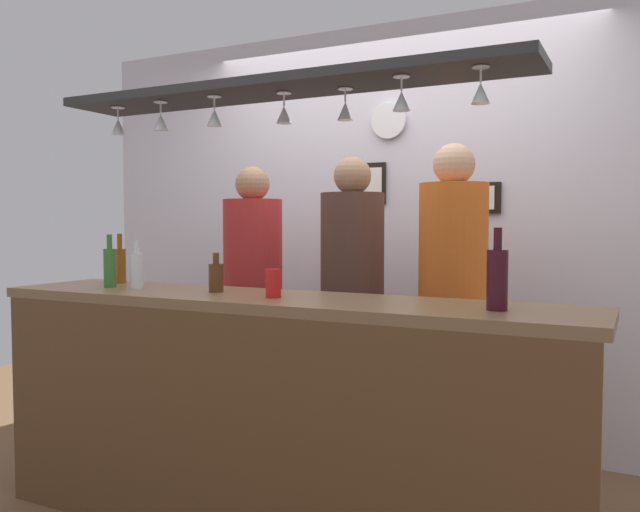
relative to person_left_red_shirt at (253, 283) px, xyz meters
The scene contains 23 objects.
ground_plane 1.24m from the person_left_red_shirt, 34.72° to the right, with size 8.00×8.00×0.00m, color brown.
back_wall 0.95m from the person_left_red_shirt, 49.55° to the left, with size 4.40×0.06×2.60m, color silver.
bar_counter 1.13m from the person_left_red_shirt, 57.20° to the right, with size 2.70×0.55×1.05m.
overhead_glass_rack 1.31m from the person_left_red_shirt, 50.24° to the right, with size 2.20×0.36×0.04m, color black.
hanging_wineglass_far_left 1.15m from the person_left_red_shirt, 111.21° to the right, with size 0.07×0.07×0.13m.
hanging_wineglass_left 1.12m from the person_left_red_shirt, 90.67° to the right, with size 0.07×0.07×0.13m.
hanging_wineglass_center_left 1.16m from the person_left_red_shirt, 69.07° to the right, with size 0.07×0.07×0.13m.
hanging_wineglass_center 1.23m from the person_left_red_shirt, 48.75° to the right, with size 0.07×0.07×0.13m.
hanging_wineglass_center_right 1.37m from the person_left_red_shirt, 36.58° to the right, with size 0.07×0.07×0.13m.
hanging_wineglass_right 1.62m from the person_left_red_shirt, 33.16° to the right, with size 0.07×0.07×0.13m.
hanging_wineglass_far_right 1.86m from the person_left_red_shirt, 27.82° to the right, with size 0.07×0.07×0.13m.
person_left_red_shirt is the anchor object (origin of this frame).
person_middle_brown_shirt 0.63m from the person_left_red_shirt, ahead, with size 0.34×0.34×1.71m.
person_right_orange_shirt 1.17m from the person_left_red_shirt, ahead, with size 0.34×0.34×1.75m.
bottle_wine_dark_red 1.74m from the person_left_red_shirt, 26.88° to the right, with size 0.08×0.08×0.30m.
bottle_beer_amber_tall 0.76m from the person_left_red_shirt, 124.93° to the right, with size 0.06×0.06×0.26m.
bottle_beer_brown_stubby 0.79m from the person_left_red_shirt, 69.68° to the right, with size 0.07×0.07×0.18m.
bottle_soda_clear 0.80m from the person_left_red_shirt, 102.39° to the right, with size 0.06×0.06×0.23m.
bottle_beer_green_import 0.87m from the person_left_red_shirt, 111.65° to the right, with size 0.06×0.06×0.26m.
drink_can 1.02m from the person_left_red_shirt, 52.54° to the right, with size 0.07×0.07×0.12m, color red.
picture_frame_lower_pair 1.39m from the person_left_red_shirt, 29.88° to the left, with size 0.30×0.02×0.18m.
picture_frame_crest 1.00m from the person_left_red_shirt, 53.59° to the left, with size 0.18×0.02×0.26m.
wall_clock 1.31m from the person_left_red_shirt, 47.35° to the left, with size 0.22×0.22×0.03m, color white.
Camera 1 is at (1.42, -2.73, 1.36)m, focal length 36.06 mm.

